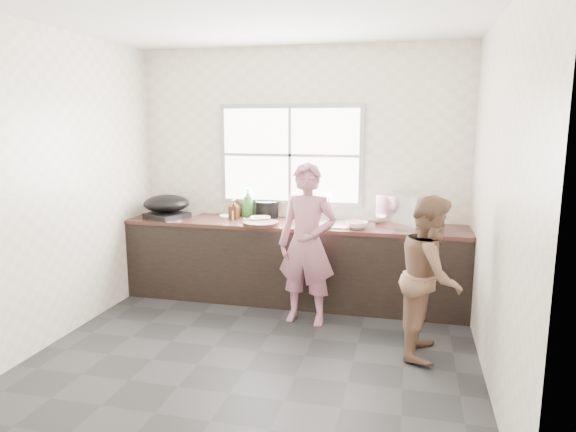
% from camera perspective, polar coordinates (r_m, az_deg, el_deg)
% --- Properties ---
extents(floor, '(3.60, 3.20, 0.01)m').
position_cam_1_polar(floor, '(4.50, -3.30, -14.79)').
color(floor, '#252528').
rests_on(floor, ground).
extents(ceiling, '(3.60, 3.20, 0.01)m').
position_cam_1_polar(ceiling, '(4.14, -3.72, 21.47)').
color(ceiling, silver).
rests_on(ceiling, wall_back).
extents(wall_back, '(3.60, 0.01, 2.70)m').
position_cam_1_polar(wall_back, '(5.65, 1.30, 4.75)').
color(wall_back, silver).
rests_on(wall_back, ground).
extents(wall_left, '(0.01, 3.20, 2.70)m').
position_cam_1_polar(wall_left, '(4.94, -23.95, 3.03)').
color(wall_left, silver).
rests_on(wall_left, ground).
extents(wall_right, '(0.01, 3.20, 2.70)m').
position_cam_1_polar(wall_right, '(3.97, 22.25, 1.55)').
color(wall_right, beige).
rests_on(wall_right, ground).
extents(wall_front, '(3.60, 0.01, 2.70)m').
position_cam_1_polar(wall_front, '(2.64, -13.78, -2.15)').
color(wall_front, silver).
rests_on(wall_front, ground).
extents(cabinet, '(3.60, 0.62, 0.82)m').
position_cam_1_polar(cabinet, '(5.52, 0.56, -5.32)').
color(cabinet, black).
rests_on(cabinet, floor).
extents(countertop, '(3.60, 0.64, 0.04)m').
position_cam_1_polar(countertop, '(5.42, 0.57, -0.94)').
color(countertop, '#361B16').
rests_on(countertop, cabinet).
extents(sink, '(0.55, 0.45, 0.02)m').
position_cam_1_polar(sink, '(5.35, 4.22, -0.85)').
color(sink, silver).
rests_on(sink, countertop).
extents(faucet, '(0.02, 0.02, 0.30)m').
position_cam_1_polar(faucet, '(5.52, 4.58, 1.02)').
color(faucet, silver).
rests_on(faucet, countertop).
extents(window_frame, '(1.60, 0.05, 1.10)m').
position_cam_1_polar(window_frame, '(5.64, 0.28, 6.78)').
color(window_frame, '#9EA0A5').
rests_on(window_frame, wall_back).
extents(window_glazing, '(1.50, 0.01, 1.00)m').
position_cam_1_polar(window_glazing, '(5.62, 0.22, 6.77)').
color(window_glazing, white).
rests_on(window_glazing, window_frame).
extents(woman, '(0.56, 0.40, 1.44)m').
position_cam_1_polar(woman, '(4.87, 2.14, -3.73)').
color(woman, '#B86E84').
rests_on(woman, floor).
extents(person_side, '(0.56, 0.69, 1.34)m').
position_cam_1_polar(person_side, '(4.37, 15.57, -6.46)').
color(person_side, brown).
rests_on(person_side, floor).
extents(cutting_board, '(0.46, 0.46, 0.04)m').
position_cam_1_polar(cutting_board, '(5.29, -3.04, -0.82)').
color(cutting_board, black).
rests_on(cutting_board, countertop).
extents(cleaver, '(0.18, 0.10, 0.01)m').
position_cam_1_polar(cleaver, '(5.40, -4.04, -0.34)').
color(cleaver, '#BBBDC2').
rests_on(cleaver, cutting_board).
extents(bowl_mince, '(0.28, 0.28, 0.05)m').
position_cam_1_polar(bowl_mince, '(5.46, -3.10, -0.37)').
color(bowl_mince, white).
rests_on(bowl_mince, countertop).
extents(bowl_crabs, '(0.21, 0.21, 0.06)m').
position_cam_1_polar(bowl_crabs, '(5.16, 7.63, -1.07)').
color(bowl_crabs, white).
rests_on(bowl_crabs, countertop).
extents(bowl_held, '(0.23, 0.23, 0.07)m').
position_cam_1_polar(bowl_held, '(5.14, 3.85, -0.99)').
color(bowl_held, white).
rests_on(bowl_held, countertop).
extents(black_pot, '(0.31, 0.31, 0.18)m').
position_cam_1_polar(black_pot, '(5.71, -2.35, 0.75)').
color(black_pot, black).
rests_on(black_pot, countertop).
extents(plate_food, '(0.27, 0.27, 0.02)m').
position_cam_1_polar(plate_food, '(5.78, -6.49, 0.01)').
color(plate_food, white).
rests_on(plate_food, countertop).
extents(bottle_green, '(0.14, 0.14, 0.32)m').
position_cam_1_polar(bottle_green, '(5.76, -4.45, 1.54)').
color(bottle_green, '#348B2D').
rests_on(bottle_green, countertop).
extents(bottle_brown_tall, '(0.09, 0.09, 0.19)m').
position_cam_1_polar(bottle_brown_tall, '(5.65, -6.03, 0.66)').
color(bottle_brown_tall, '#422210').
rests_on(bottle_brown_tall, countertop).
extents(bottle_brown_short, '(0.15, 0.15, 0.17)m').
position_cam_1_polar(bottle_brown_short, '(5.82, -5.90, 0.87)').
color(bottle_brown_short, '#4C2D13').
rests_on(bottle_brown_short, countertop).
extents(glass_jar, '(0.08, 0.08, 0.10)m').
position_cam_1_polar(glass_jar, '(5.64, -6.04, 0.15)').
color(glass_jar, white).
rests_on(glass_jar, countertop).
extents(burner, '(0.50, 0.50, 0.06)m').
position_cam_1_polar(burner, '(5.82, -13.27, 0.05)').
color(burner, black).
rests_on(burner, countertop).
extents(wok, '(0.51, 0.51, 0.19)m').
position_cam_1_polar(wok, '(5.86, -13.36, 1.36)').
color(wok, black).
rests_on(wok, burner).
extents(dish_rack, '(0.52, 0.45, 0.32)m').
position_cam_1_polar(dish_rack, '(5.30, 12.55, 0.54)').
color(dish_rack, silver).
rests_on(dish_rack, countertop).
extents(pot_lid_left, '(0.31, 0.31, 0.01)m').
position_cam_1_polar(pot_lid_left, '(5.68, -12.87, -0.42)').
color(pot_lid_left, '#A6A7AD').
rests_on(pot_lid_left, countertop).
extents(pot_lid_right, '(0.28, 0.28, 0.01)m').
position_cam_1_polar(pot_lid_right, '(6.00, -10.73, 0.24)').
color(pot_lid_right, silver).
rests_on(pot_lid_right, countertop).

